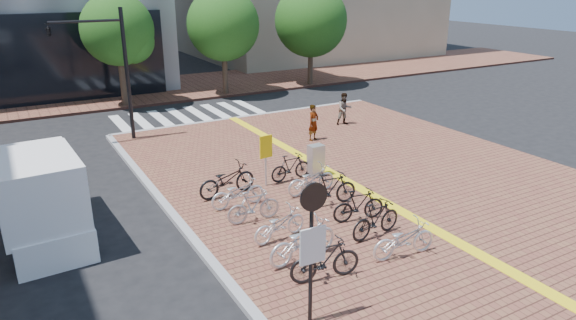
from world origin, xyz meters
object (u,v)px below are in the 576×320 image
bike_0 (325,260)px  box_truck (40,198)px  bike_7 (376,219)px  pedestrian_a (313,123)px  bike_1 (303,240)px  bike_5 (227,180)px  notice_sign (312,238)px  utility_box (316,161)px  bike_3 (254,206)px  bike_9 (330,189)px  bike_4 (238,193)px  bike_10 (311,180)px  bike_6 (404,239)px  pedestrian_b (344,109)px  bike_11 (291,167)px  bike_2 (280,224)px  yellow_sign (266,151)px  bike_8 (359,205)px  traffic_light_pole (92,52)px

bike_0 → box_truck: size_ratio=0.38×
bike_7 → pedestrian_a: (3.21, 8.23, 0.27)m
bike_1 → bike_5: bearing=-6.8°
bike_1 → notice_sign: 2.87m
bike_5 → utility_box: size_ratio=1.74×
bike_3 → bike_7: bike_7 is taller
bike_9 → notice_sign: size_ratio=0.57×
bike_4 → utility_box: (3.44, 0.99, 0.12)m
bike_10 → notice_sign: bearing=145.2°
bike_4 → bike_6: bearing=-154.1°
bike_0 → bike_5: bike_5 is taller
bike_1 → utility_box: (3.34, 4.65, 0.05)m
bike_7 → pedestrian_b: pedestrian_b is taller
bike_6 → bike_11: size_ratio=1.15×
bike_2 → bike_3: bike_3 is taller
utility_box → yellow_sign: yellow_sign is taller
bike_8 → pedestrian_b: pedestrian_b is taller
bike_6 → bike_11: (0.13, 5.87, -0.00)m
bike_4 → bike_1: bearing=-179.0°
bike_7 → bike_11: (0.07, 4.70, -0.04)m
notice_sign → box_truck: (-4.25, 6.90, -0.89)m
traffic_light_pole → pedestrian_b: bearing=-14.3°
notice_sign → yellow_sign: bearing=69.6°
bike_6 → bike_8: 2.20m
bike_9 → bike_10: size_ratio=0.99×
bike_11 → yellow_sign: yellow_sign is taller
pedestrian_a → notice_sign: (-6.69, -10.51, 1.16)m
bike_1 → bike_5: 4.63m
bike_10 → bike_9: bearing=177.7°
bike_1 → bike_3: (-0.13, 2.49, -0.05)m
bike_2 → bike_8: 2.51m
bike_6 → bike_3: bearing=39.4°
bike_3 → yellow_sign: bearing=-31.7°
bike_1 → notice_sign: notice_sign is taller
yellow_sign → pedestrian_a: bearing=41.0°
bike_3 → bike_5: (0.10, 2.14, 0.04)m
bike_7 → box_truck: (-7.73, 4.62, 0.54)m
bike_3 → bike_11: (2.53, 2.27, -0.01)m
bike_9 → traffic_light_pole: size_ratio=0.32×
pedestrian_b → utility_box: (-4.82, -5.05, -0.19)m
bike_5 → pedestrian_b: bearing=-65.0°
bike_6 → notice_sign: (-3.41, -1.11, 1.47)m
bike_4 → pedestrian_b: pedestrian_b is taller
yellow_sign → traffic_light_pole: size_ratio=0.32×
bike_4 → utility_box: bearing=-74.5°
bike_0 → bike_6: size_ratio=0.97×
bike_0 → pedestrian_b: 13.49m
bike_8 → pedestrian_b: (5.64, 8.62, 0.28)m
bike_0 → bike_7: bike_0 is taller
bike_5 → bike_4: bearing=169.3°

